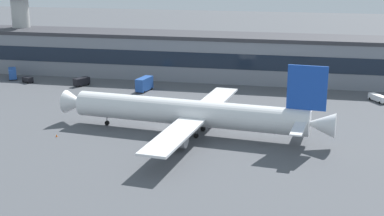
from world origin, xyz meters
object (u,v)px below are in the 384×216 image
at_px(control_tower, 20,13).
at_px(airliner, 192,113).
at_px(baggage_tug, 28,79).
at_px(traffic_cone_0, 57,136).
at_px(catering_truck, 144,84).
at_px(belt_loader, 378,98).
at_px(crew_van, 81,81).
at_px(stair_truck, 13,73).

bearing_deg(control_tower, airliner, -39.36).
height_order(airliner, baggage_tug, airliner).
bearing_deg(traffic_cone_0, baggage_tug, 124.62).
xyz_separation_m(airliner, catering_truck, (-23.04, 37.55, -2.70)).
height_order(airliner, belt_loader, airliner).
bearing_deg(catering_truck, crew_van, 173.33).
bearing_deg(traffic_cone_0, airliner, 16.28).
xyz_separation_m(baggage_tug, stair_truck, (-7.51, 3.83, 0.89)).
relative_size(baggage_tug, traffic_cone_0, 7.11).
distance_m(stair_truck, traffic_cone_0, 67.53).
distance_m(catering_truck, crew_van, 21.70).
bearing_deg(control_tower, baggage_tug, -59.07).
bearing_deg(traffic_cone_0, catering_truck, 82.00).
bearing_deg(belt_loader, airliner, -138.74).
bearing_deg(control_tower, crew_van, -35.47).
height_order(stair_truck, traffic_cone_0, stair_truck).
relative_size(crew_van, traffic_cone_0, 9.72).
distance_m(control_tower, crew_van, 43.94).
bearing_deg(control_tower, stair_truck, -72.29).
height_order(baggage_tug, traffic_cone_0, baggage_tug).
distance_m(belt_loader, traffic_cone_0, 88.68).
bearing_deg(crew_van, belt_loader, -0.39).
distance_m(airliner, belt_loader, 59.96).
distance_m(baggage_tug, traffic_cone_0, 59.98).
bearing_deg(airliner, traffic_cone_0, -163.72).
bearing_deg(stair_truck, control_tower, 107.71).
xyz_separation_m(control_tower, stair_truck, (5.96, -18.65, -17.91)).
relative_size(airliner, catering_truck, 8.57).
relative_size(airliner, belt_loader, 9.90).
distance_m(airliner, crew_van, 60.04).
xyz_separation_m(crew_van, baggage_tug, (-19.02, 0.67, -0.37)).
relative_size(baggage_tug, stair_truck, 0.65).
bearing_deg(traffic_cone_0, belt_loader, 32.84).
bearing_deg(baggage_tug, catering_truck, -4.49).
height_order(baggage_tug, stair_truck, stair_truck).
xyz_separation_m(catering_truck, traffic_cone_0, (-6.48, -46.17, -2.00)).
xyz_separation_m(belt_loader, baggage_tug, (-108.57, 1.27, -0.07)).
height_order(catering_truck, belt_loader, catering_truck).
distance_m(belt_loader, baggage_tug, 108.58).
bearing_deg(control_tower, belt_loader, -11.01).
height_order(crew_van, traffic_cone_0, crew_van).
bearing_deg(airliner, baggage_tug, 147.36).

